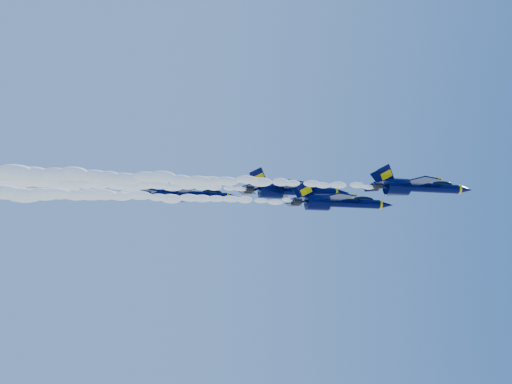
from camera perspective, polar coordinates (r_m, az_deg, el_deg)
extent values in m
cylinder|color=black|center=(87.81, 17.27, 0.37)|extent=(8.18, 1.36, 1.36)
ellipsoid|color=black|center=(85.19, 13.90, 0.52)|extent=(1.42, 2.45, 5.82)
cone|color=black|center=(90.48, 20.19, 0.21)|extent=(2.36, 1.36, 1.36)
cylinder|color=#F1C400|center=(89.91, 19.60, 0.24)|extent=(0.32, 1.42, 1.42)
ellipsoid|color=black|center=(88.71, 18.11, 0.75)|extent=(3.27, 1.06, 0.90)
cube|color=#F1C400|center=(88.66, 18.12, 0.58)|extent=(3.82, 0.91, 0.16)
cube|color=black|center=(82.77, 16.00, 1.04)|extent=(4.87, 5.78, 0.16)
cube|color=black|center=(89.09, 13.84, -0.01)|extent=(4.87, 5.78, 0.16)
cube|color=#F1C400|center=(83.39, 16.77, 1.05)|extent=(2.19, 4.55, 0.09)
cube|color=#F1C400|center=(89.67, 14.57, 0.02)|extent=(2.19, 4.55, 0.09)
cube|color=black|center=(83.82, 12.90, 1.66)|extent=(2.96, 0.94, 3.19)
cube|color=black|center=(85.51, 12.37, 1.37)|extent=(2.96, 0.94, 3.19)
cylinder|color=black|center=(83.33, 12.10, 0.68)|extent=(1.09, 1.00, 1.00)
cylinder|color=black|center=(84.39, 11.78, 0.51)|extent=(1.09, 1.00, 1.00)
cube|color=#F1C400|center=(86.68, 15.66, 0.91)|extent=(10.00, 0.32, 0.07)
ellipsoid|color=white|center=(77.24, -5.57, 1.23)|extent=(49.87, 2.15, 1.94)
cylinder|color=black|center=(91.09, 9.76, -1.13)|extent=(8.60, 1.43, 1.43)
ellipsoid|color=black|center=(89.06, 6.15, -1.02)|extent=(1.49, 2.58, 6.12)
cone|color=black|center=(93.25, 12.93, -1.26)|extent=(2.49, 1.43, 1.43)
cylinder|color=#F1C400|center=(92.78, 12.28, -1.23)|extent=(0.33, 1.49, 1.49)
ellipsoid|color=black|center=(91.83, 10.68, -0.73)|extent=(3.44, 1.12, 0.95)
cube|color=#F1C400|center=(91.77, 10.69, -0.91)|extent=(4.01, 0.96, 0.17)
cube|color=black|center=(86.08, 8.02, -0.55)|extent=(5.12, 6.07, 0.17)
cube|color=black|center=(93.16, 6.43, -1.48)|extent=(5.12, 6.07, 0.17)
cube|color=#F1C400|center=(86.55, 8.85, -0.52)|extent=(2.31, 4.79, 0.10)
cube|color=#F1C400|center=(93.60, 7.21, -1.45)|extent=(2.31, 4.79, 0.10)
cube|color=black|center=(87.80, 5.02, 0.11)|extent=(3.11, 0.98, 3.35)
cube|color=black|center=(89.67, 4.65, -0.16)|extent=(3.11, 0.98, 3.35)
cylinder|color=black|center=(87.50, 4.19, -0.89)|extent=(1.15, 1.05, 1.05)
cylinder|color=black|center=(88.67, 3.97, -1.04)|extent=(1.15, 1.05, 1.05)
cube|color=#F1C400|center=(90.22, 8.05, -0.60)|extent=(10.51, 0.33, 0.08)
ellipsoid|color=white|center=(84.73, -12.68, -0.47)|extent=(49.87, 2.27, 2.04)
cylinder|color=black|center=(97.09, 5.28, 0.06)|extent=(9.45, 1.58, 1.58)
ellipsoid|color=black|center=(95.36, 1.48, 0.20)|extent=(1.64, 2.84, 6.72)
cone|color=black|center=(99.03, 8.65, -0.09)|extent=(2.73, 1.58, 1.58)
cylinder|color=#F1C400|center=(98.60, 7.96, -0.06)|extent=(0.37, 1.64, 1.64)
ellipsoid|color=black|center=(97.79, 6.27, 0.47)|extent=(3.78, 1.23, 1.04)
cube|color=#F1C400|center=(97.72, 6.27, 0.29)|extent=(4.41, 1.05, 0.19)
cube|color=black|center=(91.86, 3.23, 0.74)|extent=(5.63, 6.68, 0.19)
cube|color=black|center=(99.80, 1.98, -0.32)|extent=(5.63, 6.68, 0.19)
cube|color=#F1C400|center=(92.27, 4.11, 0.76)|extent=(2.53, 5.26, 0.11)
cube|color=#F1C400|center=(100.18, 2.79, -0.30)|extent=(2.53, 5.26, 0.11)
cube|color=black|center=(94.18, 0.26, 1.38)|extent=(3.42, 1.08, 3.68)
cube|color=black|center=(96.28, -0.02, 1.07)|extent=(3.42, 1.08, 3.68)
cylinder|color=black|center=(93.93, -0.61, 0.36)|extent=(1.26, 1.16, 1.16)
cylinder|color=black|center=(95.24, -0.77, 0.18)|extent=(1.26, 1.16, 1.16)
cube|color=#F1C400|center=(96.40, 3.48, 0.62)|extent=(11.55, 0.37, 0.08)
ellipsoid|color=white|center=(93.11, -16.25, 0.76)|extent=(49.87, 2.49, 2.24)
cylinder|color=black|center=(102.44, -5.36, -0.39)|extent=(8.91, 1.48, 1.48)
ellipsoid|color=black|center=(101.94, -8.84, -0.26)|extent=(1.54, 2.67, 6.34)
cone|color=black|center=(103.23, -2.19, -0.52)|extent=(2.57, 1.48, 1.48)
cylinder|color=#F1C400|center=(103.04, -2.84, -0.49)|extent=(0.35, 1.54, 1.54)
ellipsoid|color=black|center=(102.80, -4.42, -0.02)|extent=(3.56, 1.16, 0.98)
cube|color=#F1C400|center=(102.73, -4.42, -0.18)|extent=(4.16, 0.99, 0.18)
cube|color=black|center=(98.19, -7.67, 0.19)|extent=(5.31, 6.29, 0.18)
cube|color=black|center=(105.92, -8.00, -0.71)|extent=(5.31, 6.29, 0.18)
cube|color=#F1C400|center=(98.32, -6.86, 0.21)|extent=(2.39, 4.96, 0.10)
cube|color=#F1C400|center=(106.04, -7.25, -0.69)|extent=(2.39, 4.96, 0.10)
cube|color=black|center=(101.17, -10.01, 0.76)|extent=(3.22, 1.02, 3.47)
cube|color=black|center=(103.20, -10.05, 0.51)|extent=(3.22, 1.02, 3.47)
cylinder|color=black|center=(101.19, -10.78, -0.13)|extent=(1.19, 1.09, 1.09)
cylinder|color=black|center=(102.45, -10.79, -0.28)|extent=(1.19, 1.09, 1.09)
cube|color=#F1C400|center=(102.32, -7.00, 0.11)|extent=(10.89, 0.35, 0.08)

